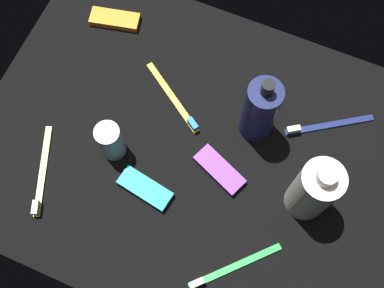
% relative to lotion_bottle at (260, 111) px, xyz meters
% --- Properties ---
extents(ground_plane, '(0.84, 0.64, 0.01)m').
position_rel_lotion_bottle_xyz_m(ground_plane, '(0.10, 0.09, -0.09)').
color(ground_plane, black).
extents(lotion_bottle, '(0.06, 0.06, 0.19)m').
position_rel_lotion_bottle_xyz_m(lotion_bottle, '(0.00, 0.00, 0.00)').
color(lotion_bottle, '#181E4A').
rests_on(lotion_bottle, ground_plane).
extents(bodywash_bottle, '(0.07, 0.07, 0.18)m').
position_rel_lotion_bottle_xyz_m(bodywash_bottle, '(-0.14, 0.10, -0.00)').
color(bodywash_bottle, silver).
rests_on(bodywash_bottle, ground_plane).
extents(deodorant_stick, '(0.05, 0.05, 0.09)m').
position_rel_lotion_bottle_xyz_m(deodorant_stick, '(0.24, 0.15, -0.03)').
color(deodorant_stick, silver).
rests_on(deodorant_stick, ground_plane).
extents(toothbrush_yellow, '(0.16, 0.11, 0.02)m').
position_rel_lotion_bottle_xyz_m(toothbrush_yellow, '(0.17, 0.01, -0.08)').
color(toothbrush_yellow, yellow).
rests_on(toothbrush_yellow, ground_plane).
extents(toothbrush_lime, '(0.08, 0.17, 0.02)m').
position_rel_lotion_bottle_xyz_m(toothbrush_lime, '(0.34, 0.25, -0.08)').
color(toothbrush_lime, '#8CD133').
rests_on(toothbrush_lime, ground_plane).
extents(toothbrush_green, '(0.13, 0.14, 0.02)m').
position_rel_lotion_bottle_xyz_m(toothbrush_green, '(-0.05, 0.27, -0.08)').
color(toothbrush_green, green).
rests_on(toothbrush_green, ground_plane).
extents(toothbrush_navy, '(0.16, 0.11, 0.02)m').
position_rel_lotion_bottle_xyz_m(toothbrush_navy, '(-0.12, -0.05, -0.08)').
color(toothbrush_navy, navy).
rests_on(toothbrush_navy, ground_plane).
extents(snack_bar_teal, '(0.11, 0.06, 0.01)m').
position_rel_lotion_bottle_xyz_m(snack_bar_teal, '(0.15, 0.20, -0.07)').
color(snack_bar_teal, teal).
rests_on(snack_bar_teal, ground_plane).
extents(snack_bar_orange, '(0.11, 0.06, 0.01)m').
position_rel_lotion_bottle_xyz_m(snack_bar_orange, '(0.36, -0.11, -0.07)').
color(snack_bar_orange, orange).
rests_on(snack_bar_orange, ground_plane).
extents(snack_bar_purple, '(0.11, 0.08, 0.01)m').
position_rel_lotion_bottle_xyz_m(snack_bar_purple, '(0.03, 0.11, -0.07)').
color(snack_bar_purple, purple).
rests_on(snack_bar_purple, ground_plane).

